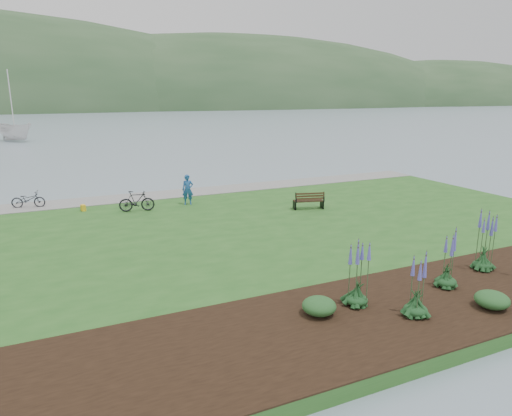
{
  "coord_description": "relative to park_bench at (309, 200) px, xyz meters",
  "views": [
    {
      "loc": [
        -6.19,
        -18.45,
        6.04
      ],
      "look_at": [
        1.66,
        -1.34,
        1.3
      ],
      "focal_mm": 32.0,
      "sensor_mm": 36.0,
      "label": 1
    }
  ],
  "objects": [
    {
      "name": "shrub_0",
      "position": [
        -5.62,
        -9.84,
        -0.19
      ],
      "size": [
        0.9,
        0.9,
        0.45
      ],
      "primitive_type": "ellipsoid",
      "color": "#1E4C21",
      "rests_on": "garden_bed"
    },
    {
      "name": "echium_0",
      "position": [
        -3.38,
        -10.95,
        0.24
      ],
      "size": [
        0.62,
        0.62,
        1.79
      ],
      "color": "#153B1B",
      "rests_on": "garden_bed"
    },
    {
      "name": "park_bench",
      "position": [
        0.0,
        0.0,
        0.0
      ],
      "size": [
        1.58,
        0.96,
        0.92
      ],
      "rotation": [
        0.0,
        0.0,
        -0.26
      ],
      "color": "black",
      "rests_on": "lawn"
    },
    {
      "name": "lawn",
      "position": [
        -5.46,
        -2.6,
        -0.66
      ],
      "size": [
        34.0,
        20.0,
        0.4
      ],
      "primitive_type": "cube",
      "color": "#265A1F",
      "rests_on": "ground"
    },
    {
      "name": "person",
      "position": [
        -5.21,
        3.52,
        0.46
      ],
      "size": [
        0.77,
        0.62,
        1.84
      ],
      "primitive_type": "imported",
      "rotation": [
        0.0,
        0.0,
        -0.26
      ],
      "color": "#1F5191",
      "rests_on": "lawn"
    },
    {
      "name": "echium_1",
      "position": [
        -1.24,
        -9.93,
        0.31
      ],
      "size": [
        0.62,
        0.62,
        1.94
      ],
      "color": "#153B1B",
      "rests_on": "garden_bed"
    },
    {
      "name": "far_hillside",
      "position": [
        14.54,
        169.4,
        -0.86
      ],
      "size": [
        580.0,
        80.0,
        38.0
      ],
      "primitive_type": null,
      "color": "#2E502D",
      "rests_on": "ground"
    },
    {
      "name": "echium_5",
      "position": [
        0.94,
        -9.41,
        0.55
      ],
      "size": [
        0.62,
        0.62,
        2.25
      ],
      "color": "#153B1B",
      "rests_on": "garden_bed"
    },
    {
      "name": "garden_bed",
      "position": [
        -2.46,
        -10.4,
        -0.44
      ],
      "size": [
        24.0,
        4.4,
        0.04
      ],
      "primitive_type": "cube",
      "color": "black",
      "rests_on": "lawn"
    },
    {
      "name": "bicycle_b",
      "position": [
        -7.91,
        3.16,
        0.06
      ],
      "size": [
        0.83,
        1.77,
        1.02
      ],
      "primitive_type": "imported",
      "rotation": [
        0.0,
        0.0,
        1.36
      ],
      "color": "black",
      "rests_on": "lawn"
    },
    {
      "name": "ground",
      "position": [
        -5.46,
        -0.6,
        -0.86
      ],
      "size": [
        600.0,
        600.0,
        0.0
      ],
      "primitive_type": "plane",
      "color": "gray",
      "rests_on": "ground"
    },
    {
      "name": "shoreline_path",
      "position": [
        -5.46,
        6.3,
        -0.44
      ],
      "size": [
        34.0,
        2.2,
        0.03
      ],
      "primitive_type": "cube",
      "color": "gray",
      "rests_on": "lawn"
    },
    {
      "name": "shrub_1",
      "position": [
        -1.19,
        -11.46,
        -0.19
      ],
      "size": [
        0.9,
        0.9,
        0.45
      ],
      "primitive_type": "ellipsoid",
      "color": "#1E4C21",
      "rests_on": "garden_bed"
    },
    {
      "name": "bicycle_a",
      "position": [
        -12.78,
        6.2,
        -0.03
      ],
      "size": [
        0.96,
        1.71,
        0.85
      ],
      "primitive_type": "imported",
      "rotation": [
        0.0,
        0.0,
        1.32
      ],
      "color": "black",
      "rests_on": "lawn"
    },
    {
      "name": "pannier",
      "position": [
        -10.32,
        4.36,
        -0.3
      ],
      "size": [
        0.25,
        0.32,
        0.31
      ],
      "primitive_type": "cube",
      "rotation": [
        0.0,
        0.0,
        0.24
      ],
      "color": "yellow",
      "rests_on": "lawn"
    },
    {
      "name": "echium_4",
      "position": [
        -4.41,
        -9.82,
        0.53
      ],
      "size": [
        0.62,
        0.62,
        2.21
      ],
      "color": "#153B1B",
      "rests_on": "garden_bed"
    },
    {
      "name": "sailboat",
      "position": [
        -15.19,
        48.01,
        -0.86
      ],
      "size": [
        15.19,
        15.24,
        28.6
      ],
      "primitive_type": "imported",
      "rotation": [
        0.0,
        0.0,
        0.6
      ],
      "color": "silver",
      "rests_on": "ground"
    }
  ]
}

